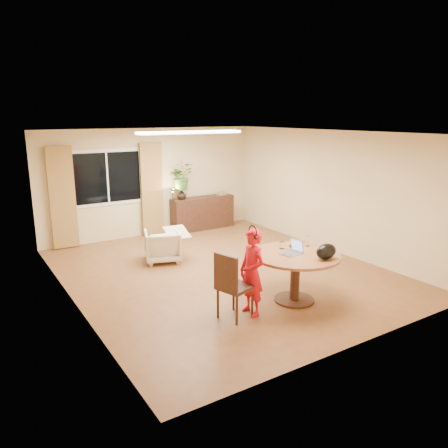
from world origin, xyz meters
The scene contains 24 objects.
floor centered at (0.00, 0.00, 0.00)m, with size 6.50×6.50×0.00m, color brown.
ceiling centered at (0.00, 0.00, 2.60)m, with size 6.50×6.50×0.00m, color white.
wall_back centered at (0.00, 3.25, 1.30)m, with size 5.50×5.50×0.00m, color tan.
wall_left centered at (-2.75, 0.00, 1.30)m, with size 6.50×6.50×0.00m, color tan.
wall_right centered at (2.75, 0.00, 1.30)m, with size 6.50×6.50×0.00m, color tan.
window centered at (-1.10, 3.23, 1.50)m, with size 1.70×0.03×1.30m.
curtain_left centered at (-2.15, 3.15, 1.15)m, with size 0.55×0.08×2.25m, color olive.
curtain_right centered at (-0.05, 3.15, 1.15)m, with size 0.55×0.08×2.25m, color olive.
ceiling_panel centered at (0.00, 1.20, 2.57)m, with size 2.20×0.35×0.05m, color white.
dining_table centered at (0.26, -1.76, 0.62)m, with size 1.39×1.39×0.79m.
dining_chair centered at (-0.87, -1.73, 0.51)m, with size 0.48×0.44×1.01m, color black, non-canonical shape.
child centered at (-0.59, -1.76, 0.65)m, with size 0.31×0.48×1.31m, color red.
laptop centered at (0.18, -1.73, 0.91)m, with size 0.34×0.23×0.23m, color #B7B7BC, non-canonical shape.
tumbler centered at (0.25, -1.42, 0.85)m, with size 0.08×0.08×0.12m, color white, non-canonical shape.
wine_glass centered at (0.70, -1.55, 0.88)m, with size 0.06×0.06×0.18m, color white, non-canonical shape.
pot_lid centered at (0.51, -1.47, 0.81)m, with size 0.23×0.23×0.04m, color white, non-canonical shape.
handbag centered at (0.47, -2.19, 0.91)m, with size 0.36×0.21×0.24m, color black, non-canonical shape.
armchair centered at (-0.70, 1.18, 0.32)m, with size 0.69×0.71×0.64m, color #C3B19B.
throw centered at (-0.42, 1.09, 0.66)m, with size 0.45×0.55×0.03m, color beige, non-canonical shape.
sideboard centered at (1.28, 3.01, 0.42)m, with size 1.68×0.41×0.84m, color black.
vase centered at (0.68, 3.01, 0.97)m, with size 0.24×0.24×0.25m, color black.
bouquet centered at (0.68, 3.01, 1.42)m, with size 0.59×0.51×0.66m, color #296024.
book_stack centered at (1.86, 3.01, 0.89)m, with size 0.22×0.16×0.09m, color olive, non-canonical shape.
desk_lamp centered at (0.42, 2.96, 1.00)m, with size 0.13×0.13×0.32m, color black, non-canonical shape.
Camera 1 is at (-4.18, -6.65, 2.91)m, focal length 35.00 mm.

